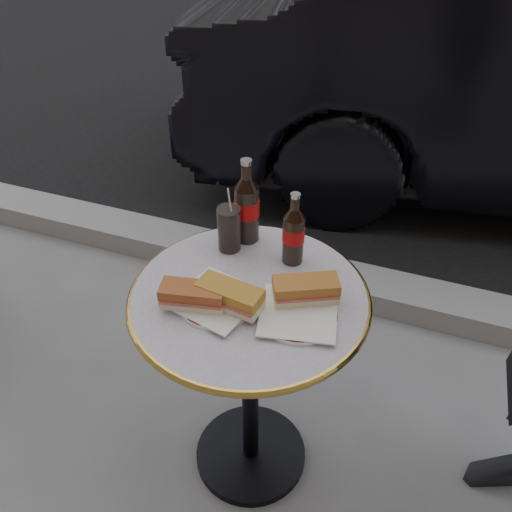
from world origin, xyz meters
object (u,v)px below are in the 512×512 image
(plate_left, at_px, (217,302))
(cola_glass, at_px, (229,229))
(plate_right, at_px, (298,315))
(cola_bottle_right, at_px, (294,228))
(bistro_table, at_px, (250,386))
(cola_bottle_left, at_px, (247,201))

(plate_left, height_order, cola_glass, cola_glass)
(plate_right, bearing_deg, plate_left, -173.03)
(plate_right, xyz_separation_m, cola_bottle_right, (-0.08, 0.20, 0.10))
(bistro_table, distance_m, cola_bottle_left, 0.55)
(plate_left, relative_size, plate_right, 0.99)
(cola_bottle_left, bearing_deg, plate_left, -84.87)
(plate_left, xyz_separation_m, cola_glass, (-0.05, 0.22, 0.06))
(cola_bottle_left, distance_m, cola_glass, 0.09)
(plate_left, height_order, cola_bottle_left, cola_bottle_left)
(cola_bottle_right, relative_size, cola_glass, 1.61)
(cola_bottle_left, bearing_deg, plate_right, -47.84)
(bistro_table, distance_m, cola_bottle_right, 0.51)
(plate_left, bearing_deg, cola_bottle_left, 95.13)
(plate_right, distance_m, cola_bottle_right, 0.24)
(bistro_table, bearing_deg, plate_left, -137.97)
(plate_left, distance_m, cola_bottle_right, 0.28)
(plate_right, bearing_deg, cola_bottle_right, 111.31)
(bistro_table, distance_m, plate_right, 0.40)
(bistro_table, height_order, cola_bottle_right, cola_bottle_right)
(bistro_table, xyz_separation_m, cola_glass, (-0.12, 0.16, 0.43))
(cola_glass, bearing_deg, plate_right, -36.69)
(cola_bottle_right, height_order, cola_glass, cola_bottle_right)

